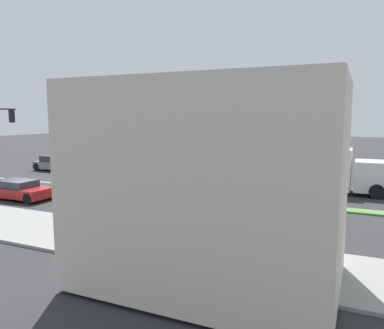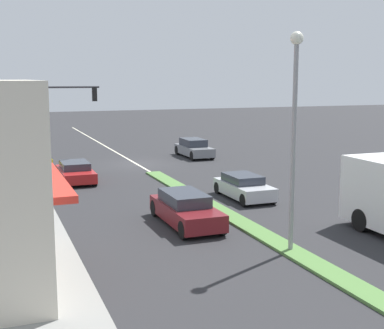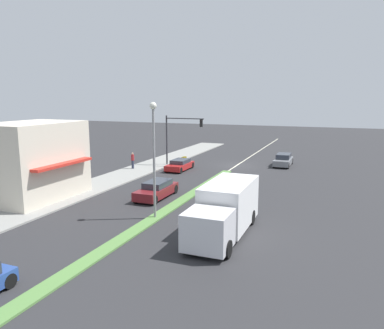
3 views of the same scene
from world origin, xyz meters
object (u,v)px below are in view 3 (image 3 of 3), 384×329
at_px(street_lamp, 154,145).
at_px(delivery_truck, 225,209).
at_px(warning_aframe_sign, 184,160).
at_px(pedestrian, 133,160).
at_px(sedan_maroon, 157,190).
at_px(suv_grey, 283,160).
at_px(sedan_silver, 224,186).
at_px(traffic_signal_main, 178,132).
at_px(hatchback_red, 180,165).

height_order(street_lamp, delivery_truck, street_lamp).
bearing_deg(warning_aframe_sign, pedestrian, 54.83).
bearing_deg(delivery_truck, sedan_maroon, -37.48).
relative_size(pedestrian, suv_grey, 0.41).
distance_m(delivery_truck, suv_grey, 23.26).
xyz_separation_m(pedestrian, warning_aframe_sign, (-3.79, -5.37, -0.61)).
relative_size(warning_aframe_sign, sedan_silver, 0.22).
height_order(pedestrian, sedan_maroon, pedestrian).
bearing_deg(pedestrian, delivery_truck, 134.93).
bearing_deg(pedestrian, suv_grey, -150.74).
xyz_separation_m(pedestrian, delivery_truck, (-14.88, 14.91, 0.43)).
relative_size(traffic_signal_main, suv_grey, 1.31).
distance_m(traffic_signal_main, warning_aframe_sign, 3.83).
bearing_deg(sedan_maroon, street_lamp, 115.75).
bearing_deg(suv_grey, traffic_signal_main, 22.40).
xyz_separation_m(street_lamp, pedestrian, (9.88, -13.95, -3.74)).
height_order(pedestrian, suv_grey, pedestrian).
xyz_separation_m(street_lamp, sedan_maroon, (2.20, -4.56, -4.13)).
xyz_separation_m(delivery_truck, suv_grey, (0.00, -23.25, -0.81)).
distance_m(street_lamp, sedan_maroon, 6.53).
distance_m(sedan_silver, hatchback_red, 10.37).
relative_size(sedan_maroon, hatchback_red, 1.11).
xyz_separation_m(traffic_signal_main, warning_aframe_sign, (-0.03, -1.62, -3.47)).
xyz_separation_m(street_lamp, warning_aframe_sign, (6.09, -19.33, -4.35)).
height_order(street_lamp, sedan_silver, street_lamp).
xyz_separation_m(street_lamp, delivery_truck, (-5.00, 0.96, -3.31)).
bearing_deg(pedestrian, traffic_signal_main, -135.01).
height_order(sedan_silver, hatchback_red, sedan_silver).
height_order(pedestrian, hatchback_red, pedestrian).
height_order(street_lamp, hatchback_red, street_lamp).
bearing_deg(suv_grey, warning_aframe_sign, 14.96).
relative_size(street_lamp, delivery_truck, 0.98).
relative_size(street_lamp, sedan_silver, 1.91).
relative_size(delivery_truck, hatchback_red, 1.81).
distance_m(traffic_signal_main, pedestrian, 6.03).
relative_size(sedan_silver, suv_grey, 0.90).
xyz_separation_m(warning_aframe_sign, delivery_truck, (-11.09, 20.29, 1.04)).
bearing_deg(suv_grey, pedestrian, 29.26).
bearing_deg(street_lamp, hatchback_red, -72.17).
bearing_deg(pedestrian, street_lamp, 125.29).
distance_m(suv_grey, hatchback_red, 12.06).
distance_m(pedestrian, delivery_truck, 21.07).
bearing_deg(suv_grey, hatchback_red, 33.99).
distance_m(traffic_signal_main, delivery_truck, 21.86).
distance_m(delivery_truck, hatchback_red, 19.32).
xyz_separation_m(traffic_signal_main, suv_grey, (-11.12, -4.59, -3.24)).
bearing_deg(sedan_maroon, hatchback_red, -75.70).
distance_m(traffic_signal_main, suv_grey, 12.46).
bearing_deg(traffic_signal_main, sedan_silver, 130.87).
bearing_deg(sedan_silver, suv_grey, -101.15).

